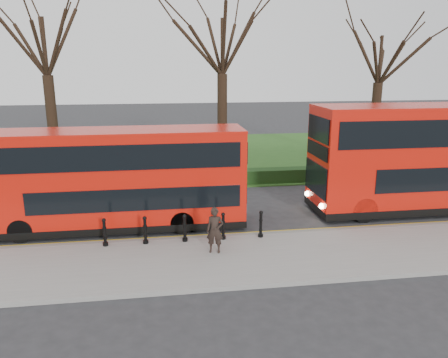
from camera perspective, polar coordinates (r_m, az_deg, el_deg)
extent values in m
plane|color=#28282B|center=(17.91, -2.03, -6.69)|extent=(120.00, 120.00, 0.00)
cube|color=gray|center=(15.15, -0.74, -10.54)|extent=(60.00, 4.00, 0.15)
cube|color=slate|center=(16.96, -1.65, -7.68)|extent=(60.00, 0.25, 0.16)
cube|color=#27521B|center=(32.29, -5.01, 3.08)|extent=(60.00, 18.00, 0.06)
cube|color=black|center=(24.24, -3.83, 0.04)|extent=(60.00, 0.90, 0.80)
cube|color=yellow|center=(17.26, -1.77, -7.51)|extent=(60.00, 0.10, 0.01)
cube|color=yellow|center=(17.45, -1.85, -7.27)|extent=(60.00, 0.10, 0.01)
cylinder|color=black|center=(27.52, -21.45, 6.29)|extent=(0.60, 0.60, 5.94)
cylinder|color=black|center=(27.08, -0.23, 7.23)|extent=(0.60, 0.60, 5.99)
cylinder|color=black|center=(30.19, 19.05, 6.67)|extent=(0.60, 0.60, 5.42)
cylinder|color=black|center=(16.47, -15.32, -6.78)|extent=(0.15, 0.15, 1.00)
cylinder|color=black|center=(16.34, -10.25, -6.65)|extent=(0.15, 0.15, 1.00)
cylinder|color=black|center=(16.35, -5.16, -6.46)|extent=(0.15, 0.15, 1.00)
cylinder|color=black|center=(16.48, -0.11, -6.22)|extent=(0.15, 0.15, 1.00)
cylinder|color=black|center=(16.73, 4.82, -5.94)|extent=(0.15, 0.15, 1.00)
cube|color=red|center=(18.03, -13.74, 0.35)|extent=(10.15, 2.31, 3.74)
cube|color=black|center=(18.59, -13.38, -5.37)|extent=(10.17, 2.33, 0.28)
cube|color=black|center=(17.04, -11.47, -2.70)|extent=(8.12, 0.04, 0.88)
cube|color=black|center=(16.69, -14.29, 2.66)|extent=(9.59, 0.04, 0.97)
cylinder|color=black|center=(18.29, -25.03, -6.13)|extent=(0.92, 0.28, 0.92)
cylinder|color=black|center=(20.13, -23.45, -4.10)|extent=(0.92, 0.28, 0.92)
cylinder|color=black|center=(17.50, -5.51, -5.66)|extent=(0.92, 0.28, 0.92)
cylinder|color=black|center=(19.42, -5.83, -3.58)|extent=(0.92, 0.28, 0.92)
cube|color=red|center=(22.21, 26.83, 2.92)|extent=(12.03, 2.73, 4.43)
cube|color=black|center=(22.73, 26.17, -2.68)|extent=(12.05, 2.75, 0.33)
cube|color=black|center=(19.32, 12.10, 3.72)|extent=(0.06, 2.41, 0.60)
cylinder|color=black|center=(19.55, 17.82, -3.85)|extent=(1.09, 0.33, 1.09)
cylinder|color=black|center=(21.62, 15.07, -1.87)|extent=(1.09, 0.33, 1.09)
imported|color=black|center=(15.26, -1.19, -6.71)|extent=(0.67, 0.52, 1.63)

